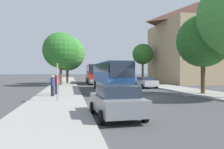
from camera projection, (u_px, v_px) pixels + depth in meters
ground_plane at (142, 97)px, 18.67m from camera, size 300.00×300.00×0.00m
sidewalk_left at (58, 98)px, 17.35m from camera, size 4.00×120.00×0.15m
sidewalk_right at (215, 95)px, 19.98m from camera, size 4.00×120.00×0.15m
building_right_background at (198, 42)px, 41.57m from camera, size 15.04×14.23×15.47m
bus_front at (110, 76)px, 24.67m from camera, size 2.76×11.92×3.18m
bus_middle at (94, 74)px, 39.85m from camera, size 3.03×10.85×3.37m
parked_car_left_curb at (116, 101)px, 10.51m from camera, size 2.30×4.17×1.57m
parked_car_right_near at (146, 82)px, 29.13m from camera, size 2.28×4.11×1.48m
parked_car_right_far at (119, 78)px, 44.46m from camera, size 2.15×4.14×1.55m
bus_stop_sign at (57, 77)px, 15.46m from camera, size 0.08×0.45×2.66m
pedestrian_waiting_near at (53, 85)px, 18.31m from camera, size 0.36×0.36×1.76m
pedestrian_waiting_far at (57, 84)px, 19.77m from camera, size 0.36×0.36×1.89m
tree_left_near at (67, 53)px, 38.82m from camera, size 6.21×6.21×8.38m
tree_left_far at (61, 50)px, 32.91m from camera, size 5.40×5.40×7.96m
tree_right_near at (143, 54)px, 43.03m from camera, size 4.07×4.07×7.50m
tree_right_far at (203, 41)px, 20.42m from camera, size 4.94×4.94×7.41m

